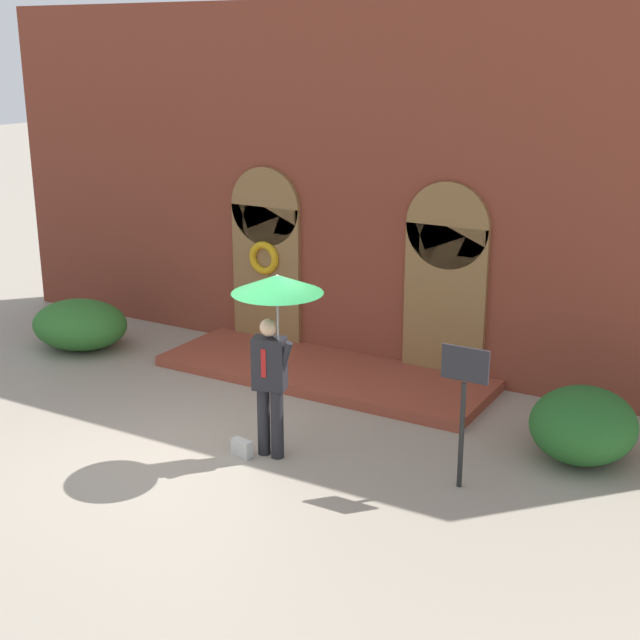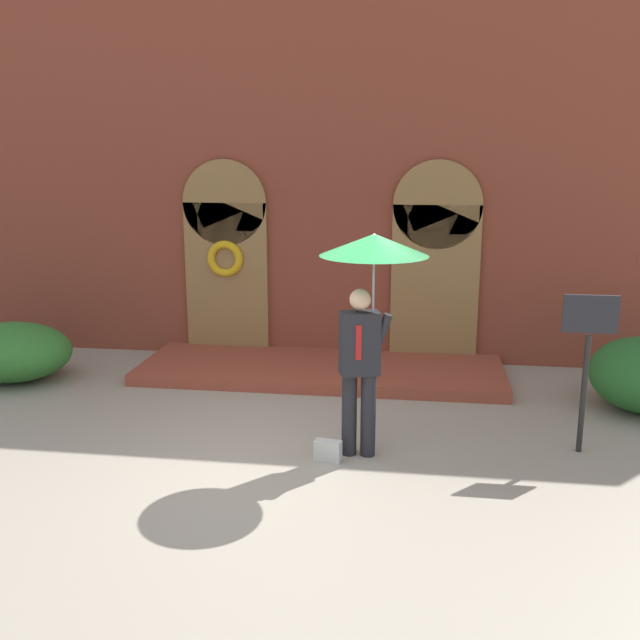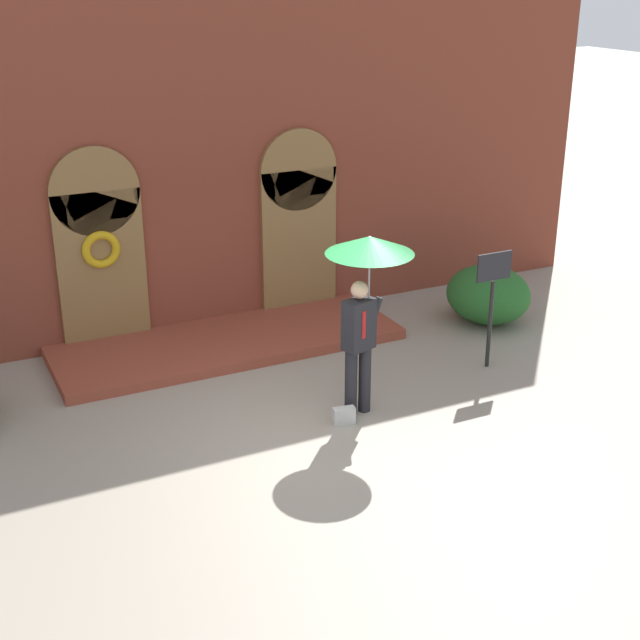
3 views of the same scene
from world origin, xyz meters
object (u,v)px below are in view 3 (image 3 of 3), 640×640
object	(u,v)px
sign_post	(492,291)
shrub_right	(488,294)
person_with_umbrella	(367,272)
handbag	(344,416)

from	to	relation	value
sign_post	shrub_right	xyz separation A→B (m)	(1.04, 1.44, -0.71)
sign_post	person_with_umbrella	bearing A→B (deg)	-169.50
person_with_umbrella	handbag	world-z (taller)	person_with_umbrella
sign_post	shrub_right	world-z (taller)	sign_post
handbag	sign_post	xyz separation A→B (m)	(2.65, 0.62, 1.05)
handbag	sign_post	distance (m)	2.92
person_with_umbrella	sign_post	xyz separation A→B (m)	(2.25, 0.42, -0.75)
handbag	sign_post	size ratio (longest dim) A/B	0.16
handbag	sign_post	bearing A→B (deg)	23.60
sign_post	shrub_right	size ratio (longest dim) A/B	1.21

